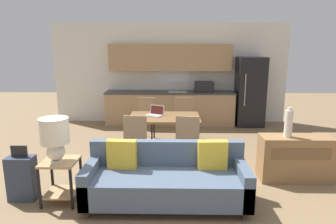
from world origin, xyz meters
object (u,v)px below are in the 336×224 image
at_px(refrigerator, 250,92).
at_px(couch, 166,179).
at_px(dining_table, 164,119).
at_px(table_lamp, 55,135).
at_px(dining_chair_far_right, 185,117).
at_px(dining_chair_near_left, 137,138).
at_px(laptop, 155,113).
at_px(dining_chair_near_right, 188,139).
at_px(vase, 289,123).
at_px(side_table, 61,174).
at_px(dining_chair_far_left, 146,117).
at_px(suitcase, 22,178).
at_px(credenza, 295,158).

bearing_deg(refrigerator, couch, -116.92).
height_order(dining_table, table_lamp, table_lamp).
xyz_separation_m(refrigerator, dining_chair_far_right, (-1.77, -1.27, -0.39)).
height_order(dining_chair_near_left, laptop, dining_chair_near_left).
height_order(dining_chair_near_right, laptop, dining_chair_near_right).
relative_size(refrigerator, table_lamp, 3.08).
xyz_separation_m(dining_table, dining_chair_near_left, (-0.46, -0.82, -0.14)).
relative_size(vase, laptop, 1.16).
bearing_deg(couch, side_table, -179.79).
bearing_deg(dining_chair_near_left, table_lamp, 59.03).
relative_size(dining_chair_far_right, dining_chair_near_right, 1.00).
xyz_separation_m(dining_chair_far_right, laptop, (-0.62, -0.76, 0.25)).
xyz_separation_m(vase, dining_chair_near_left, (-2.41, 0.49, -0.41)).
height_order(table_lamp, dining_chair_far_left, table_lamp).
distance_m(couch, dining_chair_far_left, 2.91).
xyz_separation_m(dining_table, table_lamp, (-1.37, -2.09, 0.29)).
height_order(dining_chair_near_left, dining_chair_near_right, same).
xyz_separation_m(dining_chair_far_left, dining_chair_near_right, (0.88, -1.64, 0.00)).
height_order(refrigerator, dining_chair_near_right, refrigerator).
height_order(couch, dining_chair_near_left, dining_chair_near_left).
height_order(vase, suitcase, vase).
xyz_separation_m(refrigerator, credenza, (-0.09, -3.41, -0.55)).
height_order(vase, laptop, vase).
bearing_deg(dining_chair_far_right, vase, -60.45).
xyz_separation_m(dining_table, couch, (0.09, -2.05, -0.33)).
relative_size(refrigerator, laptop, 4.53).
bearing_deg(table_lamp, vase, 13.13).
bearing_deg(dining_table, suitcase, -133.34).
height_order(refrigerator, dining_chair_far_right, refrigerator).
xyz_separation_m(dining_table, dining_chair_far_left, (-0.44, 0.80, -0.14)).
xyz_separation_m(dining_chair_near_left, dining_chair_far_right, (0.90, 1.67, 0.00)).
distance_m(dining_table, dining_chair_far_left, 0.92).
distance_m(dining_table, dining_chair_near_right, 0.96).
bearing_deg(couch, table_lamp, -178.62).
distance_m(table_lamp, credenza, 3.62).
bearing_deg(vase, side_table, -167.27).
xyz_separation_m(refrigerator, laptop, (-2.39, -2.03, -0.14)).
bearing_deg(suitcase, laptop, 50.78).
bearing_deg(dining_chair_near_right, dining_chair_far_right, -82.18).
distance_m(refrigerator, dining_chair_far_right, 2.21).
bearing_deg(dining_chair_near_right, suitcase, 34.47).
relative_size(vase, dining_chair_far_left, 0.49).
xyz_separation_m(table_lamp, dining_chair_far_right, (1.81, 2.93, -0.43)).
distance_m(dining_chair_near_left, dining_chair_near_right, 0.89).
bearing_deg(dining_chair_near_right, laptop, -48.59).
bearing_deg(couch, dining_chair_near_left, 114.04).
relative_size(couch, dining_chair_near_right, 2.25).
bearing_deg(vase, credenza, 7.40).
distance_m(vase, dining_chair_near_right, 1.64).
xyz_separation_m(dining_chair_near_left, dining_chair_near_right, (0.89, -0.03, 0.00)).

